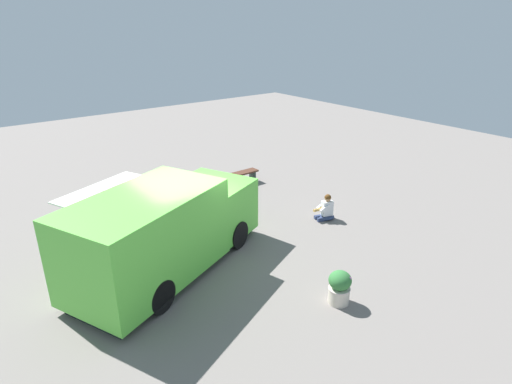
% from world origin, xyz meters
% --- Properties ---
extents(ground_plane, '(40.00, 40.00, 0.00)m').
position_xyz_m(ground_plane, '(0.00, 0.00, 0.00)').
color(ground_plane, slate).
extents(food_truck, '(4.08, 5.93, 2.28)m').
position_xyz_m(food_truck, '(0.32, -0.78, 1.08)').
color(food_truck, '#61CE43').
rests_on(food_truck, ground_plane).
extents(person_customer, '(0.57, 0.80, 0.85)m').
position_xyz_m(person_customer, '(0.69, 4.62, 0.33)').
color(person_customer, navy).
rests_on(person_customer, ground_plane).
extents(planter_flowering_near, '(0.53, 0.53, 0.77)m').
position_xyz_m(planter_flowering_near, '(-3.51, 2.16, 0.39)').
color(planter_flowering_near, beige).
rests_on(planter_flowering_near, ground_plane).
extents(planter_flowering_far, '(0.52, 0.52, 0.81)m').
position_xyz_m(planter_flowering_far, '(3.92, 1.65, 0.42)').
color(planter_flowering_far, beige).
rests_on(planter_flowering_far, ground_plane).
extents(plaza_bench, '(0.42, 1.59, 0.48)m').
position_xyz_m(plaza_bench, '(-3.52, 4.24, 0.36)').
color(plaza_bench, '#4C2D1F').
rests_on(plaza_bench, ground_plane).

